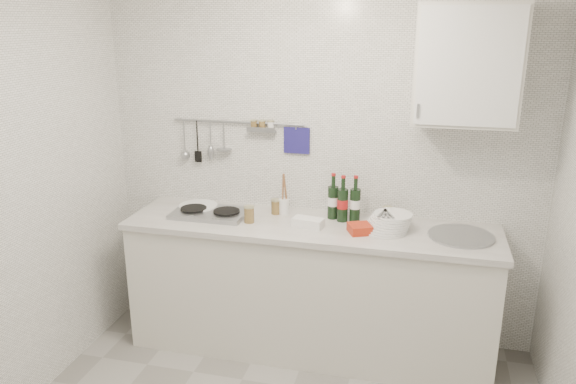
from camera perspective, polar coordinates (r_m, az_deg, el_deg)
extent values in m
cube|color=silver|center=(3.87, 3.24, 2.86)|extent=(3.00, 0.02, 2.50)
cube|color=beige|center=(3.88, 2.18, -9.90)|extent=(2.40, 0.60, 0.88)
cube|color=silver|center=(3.69, 2.26, -3.54)|extent=(2.44, 0.64, 0.04)
cube|color=black|center=(4.09, 2.18, -14.63)|extent=(2.34, 0.52, 0.10)
cube|color=#93969B|center=(3.88, -7.92, -2.13)|extent=(0.50, 0.32, 0.03)
cylinder|color=black|center=(3.91, -9.56, -1.67)|extent=(0.18, 0.18, 0.01)
cylinder|color=black|center=(3.83, -6.26, -1.97)|extent=(0.18, 0.18, 0.01)
cylinder|color=#93969B|center=(3.63, 17.16, -4.30)|extent=(0.40, 0.40, 0.02)
cylinder|color=#93969B|center=(3.65, 17.08, -5.12)|extent=(0.34, 0.34, 0.10)
cylinder|color=#93969B|center=(3.93, -5.10, 7.07)|extent=(0.95, 0.02, 0.02)
cube|color=navy|center=(3.85, 0.89, 5.26)|extent=(0.18, 0.02, 0.18)
cube|color=beige|center=(3.52, 17.74, 12.22)|extent=(0.60, 0.35, 0.70)
cube|color=white|center=(3.34, 17.91, 11.97)|extent=(0.56, 0.01, 0.66)
cylinder|color=#93969B|center=(3.35, 13.05, 8.05)|extent=(0.01, 0.01, 0.08)
cylinder|color=#4761A2|center=(3.98, -9.31, -1.77)|extent=(0.28, 0.28, 0.01)
cylinder|color=#4761A2|center=(3.98, -9.21, -1.57)|extent=(0.28, 0.28, 0.01)
cylinder|color=#4761A2|center=(3.98, -9.11, -1.38)|extent=(0.27, 0.27, 0.01)
cylinder|color=white|center=(3.61, 9.78, -3.84)|extent=(0.29, 0.29, 0.01)
cylinder|color=white|center=(3.61, 9.91, -3.61)|extent=(0.28, 0.28, 0.01)
cylinder|color=white|center=(3.61, 10.03, -3.39)|extent=(0.27, 0.27, 0.01)
cylinder|color=white|center=(3.61, 10.15, -3.16)|extent=(0.27, 0.27, 0.01)
cylinder|color=white|center=(3.60, 10.27, -2.93)|extent=(0.26, 0.26, 0.01)
cylinder|color=white|center=(3.60, 10.39, -2.70)|extent=(0.26, 0.26, 0.01)
cylinder|color=white|center=(3.60, 10.51, -2.48)|extent=(0.25, 0.25, 0.01)
cylinder|color=white|center=(3.60, 10.63, -2.25)|extent=(0.24, 0.24, 0.01)
cube|color=white|center=(3.62, 2.07, -3.12)|extent=(0.21, 0.13, 0.06)
cube|color=red|center=(3.55, 7.31, -3.72)|extent=(0.18, 0.18, 0.06)
cylinder|color=white|center=(3.85, -0.42, -1.49)|extent=(0.07, 0.07, 0.11)
cylinder|color=brown|center=(3.81, -0.29, 0.39)|extent=(0.03, 0.05, 0.21)
cylinder|color=brown|center=(3.82, -0.52, 0.32)|extent=(0.01, 0.04, 0.19)
cylinder|color=brown|center=(3.85, -1.24, -1.56)|extent=(0.06, 0.06, 0.09)
cylinder|color=tan|center=(3.84, -1.24, -0.82)|extent=(0.07, 0.07, 0.01)
cylinder|color=brown|center=(3.83, 10.06, -2.16)|extent=(0.07, 0.07, 0.07)
cylinder|color=tan|center=(3.81, 10.09, -1.57)|extent=(0.07, 0.07, 0.01)
cylinder|color=brown|center=(3.78, 9.60, -2.49)|extent=(0.06, 0.06, 0.06)
cylinder|color=tan|center=(3.77, 9.63, -1.99)|extent=(0.06, 0.06, 0.01)
cylinder|color=brown|center=(3.70, -3.97, -2.35)|extent=(0.07, 0.07, 0.10)
cylinder|color=tan|center=(3.68, -3.98, -1.52)|extent=(0.07, 0.07, 0.01)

